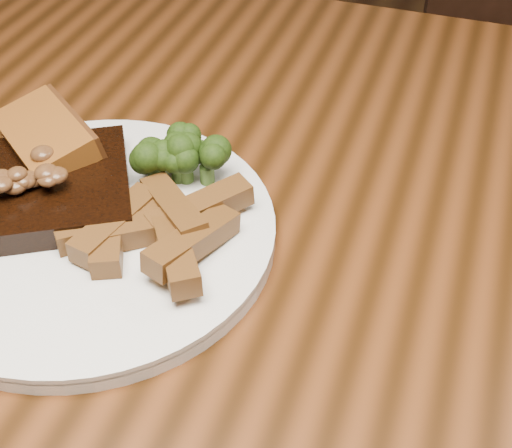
{
  "coord_description": "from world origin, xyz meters",
  "views": [
    {
      "loc": [
        0.14,
        -0.39,
        1.14
      ],
      "look_at": [
        0.02,
        -0.02,
        0.78
      ],
      "focal_mm": 50.0,
      "sensor_mm": 36.0,
      "label": 1
    }
  ],
  "objects_px": {
    "steak": "(25,193)",
    "garlic_bread": "(49,155)",
    "plate": "(90,234)",
    "potato_wedges": "(174,242)",
    "dining_table": "(245,312)"
  },
  "relations": [
    {
      "from": "dining_table",
      "to": "plate",
      "type": "bearing_deg",
      "value": -159.11
    },
    {
      "from": "garlic_bread",
      "to": "potato_wedges",
      "type": "distance_m",
      "value": 0.16
    },
    {
      "from": "steak",
      "to": "garlic_bread",
      "type": "bearing_deg",
      "value": 70.48
    },
    {
      "from": "plate",
      "to": "steak",
      "type": "xyz_separation_m",
      "value": [
        -0.06,
        0.01,
        0.02
      ]
    },
    {
      "from": "dining_table",
      "to": "potato_wedges",
      "type": "bearing_deg",
      "value": -128.22
    },
    {
      "from": "garlic_bread",
      "to": "potato_wedges",
      "type": "bearing_deg",
      "value": 12.24
    },
    {
      "from": "dining_table",
      "to": "steak",
      "type": "height_order",
      "value": "steak"
    },
    {
      "from": "plate",
      "to": "potato_wedges",
      "type": "distance_m",
      "value": 0.08
    },
    {
      "from": "plate",
      "to": "garlic_bread",
      "type": "relative_size",
      "value": 2.91
    },
    {
      "from": "dining_table",
      "to": "steak",
      "type": "bearing_deg",
      "value": -169.28
    },
    {
      "from": "dining_table",
      "to": "garlic_bread",
      "type": "xyz_separation_m",
      "value": [
        -0.19,
        0.02,
        0.12
      ]
    },
    {
      "from": "plate",
      "to": "dining_table",
      "type": "bearing_deg",
      "value": 20.89
    },
    {
      "from": "potato_wedges",
      "to": "steak",
      "type": "bearing_deg",
      "value": 173.79
    },
    {
      "from": "garlic_bread",
      "to": "potato_wedges",
      "type": "height_order",
      "value": "potato_wedges"
    },
    {
      "from": "dining_table",
      "to": "garlic_bread",
      "type": "height_order",
      "value": "garlic_bread"
    }
  ]
}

